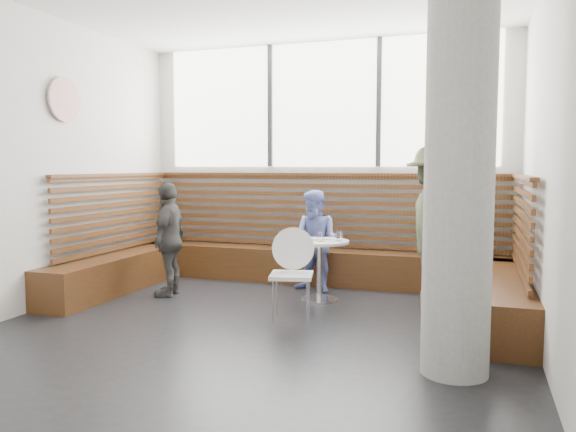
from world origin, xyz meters
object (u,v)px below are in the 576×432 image
(cafe_table, at_px, (319,258))
(child_left, at_px, (169,239))
(adult_man, at_px, (436,227))
(child_back, at_px, (316,241))
(cafe_chair, at_px, (294,266))
(concrete_column, at_px, (459,159))

(cafe_table, xyz_separation_m, child_left, (-1.78, -0.31, 0.18))
(adult_man, height_order, child_left, adult_man)
(child_back, distance_m, child_left, 1.78)
(cafe_table, xyz_separation_m, cafe_chair, (-0.05, -0.80, 0.04))
(adult_man, height_order, child_back, adult_man)
(adult_man, bearing_deg, concrete_column, -168.93)
(concrete_column, relative_size, child_back, 2.54)
(child_back, bearing_deg, child_left, -139.74)
(child_back, bearing_deg, cafe_table, -54.64)
(cafe_table, relative_size, child_left, 0.52)
(concrete_column, height_order, cafe_chair, concrete_column)
(cafe_chair, bearing_deg, adult_man, 19.08)
(cafe_chair, relative_size, adult_man, 0.51)
(cafe_table, relative_size, adult_man, 0.39)
(adult_man, bearing_deg, cafe_table, 94.83)
(concrete_column, bearing_deg, cafe_table, 129.56)
(cafe_table, distance_m, child_back, 0.49)
(cafe_chair, relative_size, child_left, 0.68)
(cafe_chair, xyz_separation_m, child_left, (-1.72, 0.49, 0.14))
(cafe_chair, xyz_separation_m, adult_man, (1.35, 0.84, 0.36))
(child_back, height_order, child_left, child_left)
(concrete_column, xyz_separation_m, child_back, (-1.73, 2.35, -0.97))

